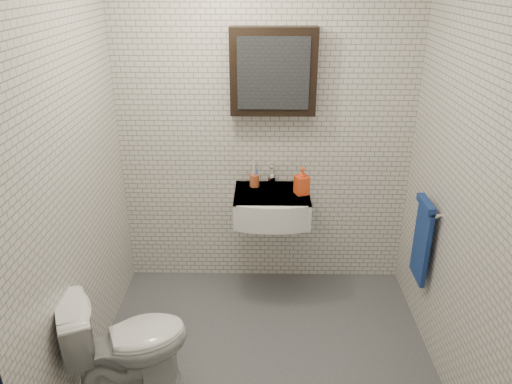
% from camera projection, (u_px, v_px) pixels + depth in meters
% --- Properties ---
extents(ground, '(2.20, 2.00, 0.01)m').
position_uv_depth(ground, '(264.00, 357.00, 3.29)').
color(ground, '#4E5056').
rests_on(ground, ground).
extents(room_shell, '(2.22, 2.02, 2.51)m').
position_uv_depth(room_shell, '(266.00, 147.00, 2.70)').
color(room_shell, silver).
rests_on(room_shell, ground).
extents(washbasin, '(0.55, 0.50, 0.20)m').
position_uv_depth(washbasin, '(272.00, 207.00, 3.65)').
color(washbasin, white).
rests_on(washbasin, room_shell).
extents(faucet, '(0.06, 0.20, 0.15)m').
position_uv_depth(faucet, '(272.00, 176.00, 3.77)').
color(faucet, silver).
rests_on(faucet, washbasin).
extents(mirror_cabinet, '(0.60, 0.15, 0.60)m').
position_uv_depth(mirror_cabinet, '(273.00, 72.00, 3.45)').
color(mirror_cabinet, black).
rests_on(mirror_cabinet, room_shell).
extents(towel_rail, '(0.09, 0.30, 0.58)m').
position_uv_depth(towel_rail, '(422.00, 237.00, 3.30)').
color(towel_rail, silver).
rests_on(towel_rail, room_shell).
extents(toothbrush_cup, '(0.09, 0.09, 0.20)m').
position_uv_depth(toothbrush_cup, '(255.00, 180.00, 3.75)').
color(toothbrush_cup, '#A94D2A').
rests_on(toothbrush_cup, washbasin).
extents(soap_bottle, '(0.12, 0.12, 0.20)m').
position_uv_depth(soap_bottle, '(302.00, 181.00, 3.60)').
color(soap_bottle, orange).
rests_on(soap_bottle, washbasin).
extents(toilet, '(0.80, 0.65, 0.71)m').
position_uv_depth(toilet, '(127.00, 343.00, 2.90)').
color(toilet, white).
rests_on(toilet, ground).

